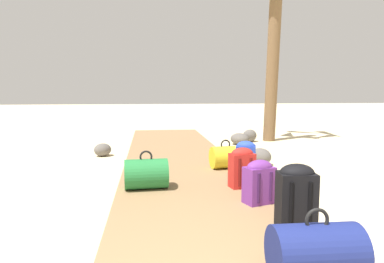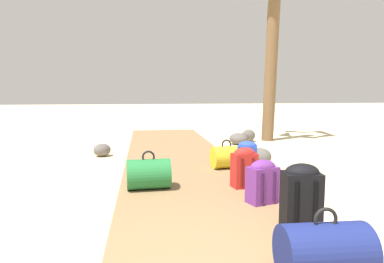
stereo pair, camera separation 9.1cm
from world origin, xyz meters
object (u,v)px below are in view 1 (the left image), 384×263
backpack_black (296,196)px  backpack_red (242,167)px  backpack_purple (259,181)px  duffel_bag_navy (316,252)px  backpack_blue (246,159)px  palm_tree_far_right (276,5)px  duffel_bag_green (146,174)px  duffel_bag_yellow (225,157)px

backpack_black → backpack_red: backpack_black is taller
backpack_purple → duffel_bag_navy: bearing=-94.7°
backpack_red → backpack_blue: backpack_blue is taller
duffel_bag_navy → palm_tree_far_right: size_ratio=0.13×
backpack_red → backpack_blue: 0.46m
backpack_blue → duffel_bag_navy: bearing=-96.0°
backpack_purple → backpack_blue: bearing=82.2°
duffel_bag_green → backpack_blue: bearing=13.4°
duffel_bag_yellow → backpack_purple: bearing=-90.5°
duffel_bag_green → palm_tree_far_right: palm_tree_far_right is taller
backpack_purple → duffel_bag_yellow: backpack_purple is taller
palm_tree_far_right → backpack_red: bearing=-114.6°
duffel_bag_green → backpack_red: bearing=-4.4°
duffel_bag_navy → backpack_red: 2.25m
duffel_bag_navy → duffel_bag_yellow: size_ratio=1.19×
backpack_red → backpack_black: bearing=-85.8°
duffel_bag_yellow → duffel_bag_green: bearing=-140.4°
backpack_purple → backpack_red: size_ratio=0.94×
duffel_bag_green → duffel_bag_yellow: size_ratio=1.14×
duffel_bag_yellow → backpack_red: (-0.03, -1.14, 0.09)m
backpack_blue → backpack_purple: bearing=-97.8°
backpack_black → backpack_purple: backpack_black is taller
duffel_bag_yellow → backpack_red: bearing=-91.8°
duffel_bag_yellow → duffel_bag_navy: bearing=-92.5°
duffel_bag_yellow → backpack_red: backpack_red is taller
backpack_black → duffel_bag_navy: backpack_black is taller
duffel_bag_navy → palm_tree_far_right: palm_tree_far_right is taller
duffel_bag_navy → backpack_purple: size_ratio=1.21×
backpack_black → backpack_blue: (0.06, 1.86, -0.03)m
duffel_bag_navy → backpack_red: bearing=87.2°
palm_tree_far_right → duffel_bag_navy: bearing=-107.9°
duffel_bag_yellow → palm_tree_far_right: bearing=58.9°
backpack_black → palm_tree_far_right: palm_tree_far_right is taller
backpack_purple → duffel_bag_yellow: bearing=89.5°
backpack_purple → backpack_blue: 1.09m
backpack_black → palm_tree_far_right: size_ratio=0.13×
backpack_black → duffel_bag_green: 2.03m
backpack_purple → palm_tree_far_right: palm_tree_far_right is taller
duffel_bag_yellow → palm_tree_far_right: (2.03, 3.38, 3.21)m
backpack_purple → backpack_red: backpack_red is taller
backpack_red → palm_tree_far_right: size_ratio=0.11×
duffel_bag_navy → backpack_blue: size_ratio=1.09×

